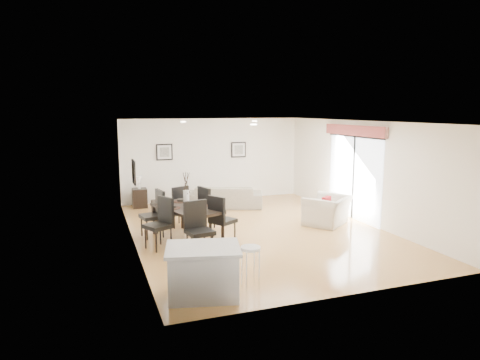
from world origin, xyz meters
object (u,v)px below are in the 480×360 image
object	(u,v)px
dining_chair_efar	(209,207)
kitchen_island	(203,271)
dining_table	(187,210)
dining_chair_foot	(178,204)
dining_chair_wfar	(156,211)
side_table	(140,198)
dining_chair_head	(198,225)
coffee_table	(171,207)
dining_chair_enear	(220,216)
bar_stool	(251,253)
dining_chair_wnear	(161,220)
armchair	(328,210)
sofa	(225,196)

from	to	relation	value
dining_chair_efar	kitchen_island	size ratio (longest dim) A/B	0.83
dining_table	dining_chair_foot	distance (m)	1.14
dining_chair_wfar	side_table	distance (m)	3.25
dining_chair_wfar	dining_chair_head	bearing A→B (deg)	9.49
coffee_table	dining_chair_enear	bearing A→B (deg)	-81.97
dining_chair_wfar	bar_stool	bearing A→B (deg)	4.34
dining_chair_wnear	dining_chair_efar	xyz separation A→B (m)	(1.29, 0.85, 0.01)
dining_chair_head	dining_chair_efar	bearing A→B (deg)	56.64
armchair	dining_chair_wnear	bearing A→B (deg)	-30.82
dining_chair_head	dining_chair_foot	world-z (taller)	dining_chair_head
sofa	dining_chair_wnear	size ratio (longest dim) A/B	2.06
dining_chair_wfar	dining_chair_efar	world-z (taller)	dining_chair_efar
coffee_table	kitchen_island	size ratio (longest dim) A/B	0.75
dining_chair_foot	coffee_table	size ratio (longest dim) A/B	1.04
dining_chair_enear	dining_chair_efar	world-z (taller)	dining_chair_efar
dining_chair_wnear	armchair	bearing A→B (deg)	68.94
dining_chair_foot	bar_stool	distance (m)	4.27
dining_table	coffee_table	size ratio (longest dim) A/B	1.99
kitchen_island	side_table	bearing A→B (deg)	105.39
dining_chair_head	coffee_table	world-z (taller)	dining_chair_head
sofa	dining_chair_head	xyz separation A→B (m)	(-1.84, -4.00, 0.29)
dining_chair_wnear	dining_chair_wfar	distance (m)	0.89
dining_chair_efar	coffee_table	bearing A→B (deg)	-2.44
side_table	kitchen_island	bearing A→B (deg)	-88.03
dining_table	dining_chair_wfar	distance (m)	0.80
dining_chair_head	bar_stool	bearing A→B (deg)	-88.75
dining_chair_foot	kitchen_island	size ratio (longest dim) A/B	0.78
dining_chair_wfar	kitchen_island	bearing A→B (deg)	-8.24
side_table	kitchen_island	distance (m)	6.83
dining_table	dining_chair_efar	xyz separation A→B (m)	(0.64, 0.43, -0.06)
kitchen_island	bar_stool	xyz separation A→B (m)	(0.82, 0.00, 0.22)
armchair	kitchen_island	xyz separation A→B (m)	(-4.18, -3.16, 0.04)
dining_table	dining_chair_foot	bearing A→B (deg)	69.06
dining_chair_efar	dining_chair_foot	distance (m)	0.94
dining_chair_wnear	dining_chair_foot	xyz separation A→B (m)	(0.68, 1.55, -0.03)
sofa	dining_chair_enear	distance (m)	3.58
armchair	dining_chair_head	bearing A→B (deg)	-19.54
sofa	kitchen_island	xyz separation A→B (m)	(-2.25, -5.98, 0.08)
dining_table	kitchen_island	size ratio (longest dim) A/B	1.50
dining_table	dining_chair_efar	world-z (taller)	dining_chair_efar
dining_chair_efar	side_table	bearing A→B (deg)	4.11
armchair	side_table	distance (m)	5.74
bar_stool	dining_chair_head	bearing A→B (deg)	101.68
dining_table	dining_chair_wnear	world-z (taller)	dining_chair_wnear
side_table	bar_stool	xyz separation A→B (m)	(1.05, -6.83, 0.34)
sofa	dining_table	world-z (taller)	dining_table
kitchen_island	dining_chair_enear	bearing A→B (deg)	80.98
dining_chair_head	dining_chair_wfar	bearing A→B (deg)	100.77
sofa	side_table	distance (m)	2.62
dining_chair_efar	dining_chair_foot	bearing A→B (deg)	23.23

